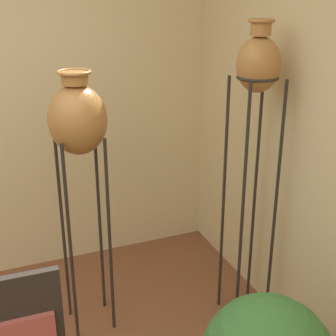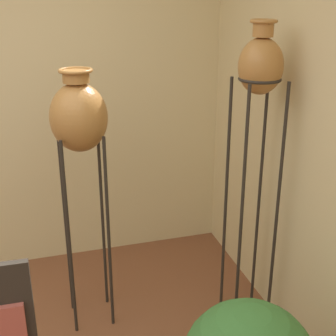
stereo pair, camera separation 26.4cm
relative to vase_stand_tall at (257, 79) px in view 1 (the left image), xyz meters
name	(u,v)px [view 1 (the left image)]	position (x,y,z in m)	size (l,w,h in m)	color
vase_stand_tall	(257,79)	(0.00, 0.00, 0.00)	(0.25, 0.25, 1.91)	#28231E
vase_stand_medium	(78,124)	(-0.98, 0.28, -0.23)	(0.33, 0.33, 1.65)	#28231E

